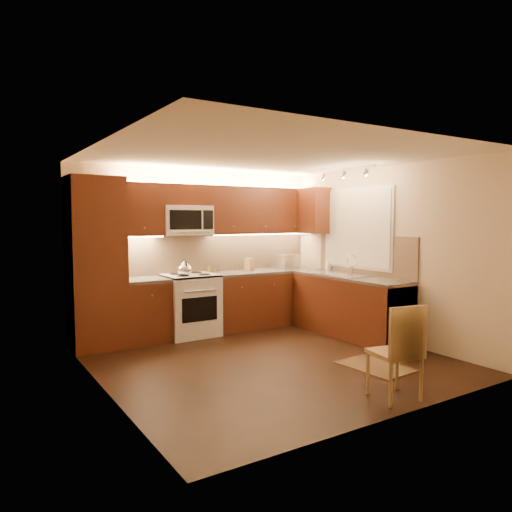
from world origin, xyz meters
TOP-DOWN VIEW (x-y plane):
  - floor at (0.00, 0.00)m, footprint 4.00×4.00m
  - ceiling at (0.00, 0.00)m, footprint 4.00×4.00m
  - wall_back at (0.00, 2.00)m, footprint 4.00×0.01m
  - wall_front at (0.00, -2.00)m, footprint 4.00×0.01m
  - wall_left at (-2.00, 0.00)m, footprint 0.01×4.00m
  - wall_right at (2.00, 0.00)m, footprint 0.01×4.00m
  - pantry at (-1.65, 1.70)m, footprint 0.70×0.60m
  - base_cab_back_left at (-0.99, 1.70)m, footprint 0.62×0.60m
  - counter_back_left at (-0.99, 1.70)m, footprint 0.62×0.60m
  - base_cab_back_right at (1.04, 1.70)m, footprint 1.92×0.60m
  - counter_back_right at (1.04, 1.70)m, footprint 1.92×0.60m
  - base_cab_right at (1.70, 0.40)m, footprint 0.60×2.00m
  - counter_right at (1.70, 0.40)m, footprint 0.60×2.00m
  - dishwasher at (1.70, -0.30)m, footprint 0.58×0.60m
  - backsplash_back at (0.35, 1.99)m, footprint 3.30×0.02m
  - backsplash_right at (1.99, 0.40)m, footprint 0.02×2.00m
  - upper_cab_back_left at (-0.99, 1.82)m, footprint 0.62×0.35m
  - upper_cab_back_right at (1.04, 1.82)m, footprint 1.92×0.35m
  - upper_cab_bridge at (-0.30, 1.82)m, footprint 0.76×0.35m
  - upper_cab_right_corner at (1.82, 1.40)m, footprint 0.35×0.50m
  - stove at (-0.30, 1.68)m, footprint 0.76×0.65m
  - microwave at (-0.30, 1.81)m, footprint 0.76×0.38m
  - window_frame at (1.99, 0.55)m, footprint 0.03×1.44m
  - window_blinds at (1.97, 0.55)m, footprint 0.02×1.36m
  - sink at (1.70, 0.55)m, footprint 0.52×0.86m
  - faucet at (1.88, 0.55)m, footprint 0.20×0.04m
  - track_light_bar at (1.55, 0.40)m, footprint 0.04×1.20m
  - kettle at (-0.45, 1.53)m, footprint 0.23×0.23m
  - toaster_oven at (1.50, 1.74)m, footprint 0.46×0.39m
  - knife_block at (0.81, 1.79)m, footprint 0.10×0.15m
  - spice_jar_a at (0.53, 1.86)m, footprint 0.05×0.05m
  - spice_jar_b at (0.14, 1.93)m, footprint 0.04×0.04m
  - spice_jar_c at (0.37, 1.93)m, footprint 0.05×0.05m
  - spice_jar_d at (0.24, 1.90)m, footprint 0.05×0.05m
  - soap_bottle at (1.94, 1.15)m, footprint 0.08×0.08m
  - rug at (0.89, -0.90)m, footprint 0.60×0.85m
  - dining_chair at (0.33, -1.68)m, footprint 0.48×0.48m

SIDE VIEW (x-z plane):
  - floor at x=0.00m, z-range -0.01..0.01m
  - rug at x=0.89m, z-range 0.00..0.01m
  - base_cab_back_left at x=-0.99m, z-range 0.00..0.86m
  - base_cab_back_right at x=1.04m, z-range 0.00..0.86m
  - base_cab_right at x=1.70m, z-range 0.00..0.86m
  - dishwasher at x=1.70m, z-range 0.01..0.85m
  - stove at x=-0.30m, z-range 0.00..0.92m
  - dining_chair at x=0.33m, z-range 0.00..0.94m
  - counter_back_left at x=-0.99m, z-range 0.86..0.90m
  - counter_back_right at x=1.04m, z-range 0.86..0.90m
  - counter_right at x=1.70m, z-range 0.86..0.90m
  - spice_jar_c at x=0.37m, z-range 0.90..0.98m
  - spice_jar_d at x=0.24m, z-range 0.90..0.99m
  - spice_jar_a at x=0.53m, z-range 0.90..0.99m
  - spice_jar_b at x=0.14m, z-range 0.90..1.00m
  - sink at x=1.70m, z-range 0.90..1.05m
  - soap_bottle at x=1.94m, z-range 0.90..1.06m
  - knife_block at x=0.81m, z-range 0.90..1.11m
  - toaster_oven at x=1.50m, z-range 0.90..1.14m
  - kettle at x=-0.45m, z-range 0.92..1.16m
  - faucet at x=1.88m, z-range 0.90..1.20m
  - pantry at x=-1.65m, z-range 0.00..2.30m
  - backsplash_back at x=0.35m, z-range 0.90..1.50m
  - backsplash_right at x=1.99m, z-range 0.90..1.50m
  - wall_back at x=0.00m, z-range 0.00..2.50m
  - wall_front at x=0.00m, z-range 0.00..2.50m
  - wall_left at x=-2.00m, z-range 0.00..2.50m
  - wall_right at x=2.00m, z-range 0.00..2.50m
  - window_frame at x=1.99m, z-range 0.98..2.22m
  - window_blinds at x=1.97m, z-range 1.02..2.18m
  - microwave at x=-0.30m, z-range 1.50..1.94m
  - upper_cab_back_left at x=-0.99m, z-range 1.50..2.25m
  - upper_cab_back_right at x=1.04m, z-range 1.50..2.25m
  - upper_cab_right_corner at x=1.82m, z-range 1.50..2.25m
  - upper_cab_bridge at x=-0.30m, z-range 1.94..2.25m
  - track_light_bar at x=1.55m, z-range 2.44..2.48m
  - ceiling at x=0.00m, z-range 2.50..2.50m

